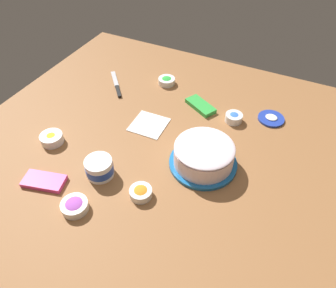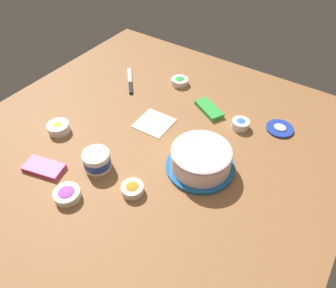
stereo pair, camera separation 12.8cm
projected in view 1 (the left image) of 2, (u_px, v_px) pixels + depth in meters
name	position (u px, v px, depth m)	size (l,w,h in m)	color
ground_plane	(150.00, 143.00, 1.33)	(1.54, 1.54, 0.00)	#936038
frosted_cake	(204.00, 155.00, 1.21)	(0.27, 0.27, 0.11)	#1E6BB2
frosting_tub	(99.00, 167.00, 1.18)	(0.11, 0.11, 0.07)	white
frosting_tub_lid	(271.00, 118.00, 1.43)	(0.12, 0.12, 0.02)	#233DAD
spreading_knife	(117.00, 86.00, 1.62)	(0.17, 0.19, 0.01)	silver
sprinkle_bowl_green	(167.00, 81.00, 1.63)	(0.09, 0.09, 0.03)	white
sprinkle_bowl_yellow	(52.00, 138.00, 1.32)	(0.09, 0.09, 0.04)	white
sprinkle_bowl_blue	(234.00, 117.00, 1.42)	(0.08, 0.08, 0.04)	white
sprinkle_bowl_orange	(141.00, 192.00, 1.13)	(0.08, 0.08, 0.04)	white
sprinkle_bowl_rainbow	(75.00, 206.00, 1.09)	(0.09, 0.09, 0.04)	white
candy_box_lower	(44.00, 181.00, 1.17)	(0.15, 0.08, 0.02)	#E53D8E
candy_box_upper	(201.00, 106.00, 1.49)	(0.15, 0.07, 0.02)	green
paper_napkin	(149.00, 124.00, 1.41)	(0.15, 0.15, 0.01)	white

